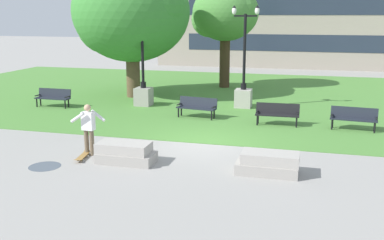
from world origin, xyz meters
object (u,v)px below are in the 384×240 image
concrete_block_left (268,164)px  park_bench_near_left (354,117)px  park_bench_far_left (197,106)px  person_skateboarder (88,126)px  skateboard (82,156)px  lamp_post_right (143,85)px  concrete_block_center (125,153)px  park_bench_far_right (277,113)px  lamp_post_center (244,87)px  park_bench_near_right (53,97)px

concrete_block_left → park_bench_near_left: (2.82, 5.97, 0.23)m
park_bench_far_left → person_skateboarder: bearing=-108.6°
skateboard → lamp_post_right: 8.79m
concrete_block_center → park_bench_near_left: bearing=40.0°
concrete_block_left → park_bench_far_left: (-3.80, 6.51, 0.23)m
concrete_block_center → concrete_block_left: (4.45, 0.12, 0.00)m
park_bench_far_right → lamp_post_center: bearing=120.2°
skateboard → concrete_block_left: bearing=1.3°
concrete_block_center → person_skateboarder: size_ratio=1.05×
skateboard → lamp_post_center: size_ratio=0.21×
person_skateboarder → park_bench_near_right: 8.68m
concrete_block_left → lamp_post_center: bearing=102.9°
park_bench_far_left → park_bench_near_left: bearing=-4.7°
park_bench_near_right → park_bench_far_right: bearing=-5.1°
skateboard → park_bench_far_right: park_bench_far_right is taller
concrete_block_left → person_skateboarder: size_ratio=1.06×
concrete_block_left → skateboard: 5.94m
concrete_block_center → lamp_post_right: size_ratio=0.35×
lamp_post_center → skateboard: bearing=-111.9°
lamp_post_right → concrete_block_center: bearing=-72.8°
park_bench_near_right → park_bench_far_right: (11.15, -0.99, 0.00)m
lamp_post_right → person_skateboarder: bearing=-81.6°
person_skateboarder → park_bench_near_right: size_ratio=0.95×
person_skateboarder → lamp_post_right: 8.32m
skateboard → park_bench_far_right: bearing=47.1°
person_skateboarder → park_bench_near_right: (-5.46, 6.73, -0.44)m
lamp_post_center → park_bench_far_right: bearing=-59.8°
park_bench_far_left → park_bench_near_right: bearing=176.2°
concrete_block_left → lamp_post_right: 11.12m
lamp_post_right → park_bench_near_left: bearing=-14.4°
skateboard → lamp_post_right: size_ratio=0.20×
skateboard → park_bench_far_right: (5.72, 6.16, 0.45)m
lamp_post_center → lamp_post_right: bearing=-170.8°
park_bench_near_left → park_bench_far_right: 3.02m
park_bench_far_left → lamp_post_center: 3.31m
concrete_block_left → park_bench_near_right: bearing=148.3°
park_bench_near_right → person_skateboarder: bearing=-50.9°
concrete_block_center → park_bench_far_right: bearing=55.4°
lamp_post_center → lamp_post_right: size_ratio=0.97×
concrete_block_center → park_bench_near_right: bearing=134.1°
park_bench_near_left → park_bench_far_left: 6.63m
person_skateboarder → lamp_post_center: lamp_post_center is taller
concrete_block_center → park_bench_far_right: park_bench_far_right is taller
concrete_block_center → park_bench_near_left: size_ratio=0.98×
concrete_block_center → park_bench_far_left: bearing=84.4°
concrete_block_center → park_bench_far_right: size_ratio=1.00×
park_bench_near_left → lamp_post_right: lamp_post_right is taller
concrete_block_center → park_bench_near_right: (-6.90, 7.14, 0.23)m
concrete_block_left → lamp_post_center: lamp_post_center is taller
concrete_block_center → concrete_block_left: same height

